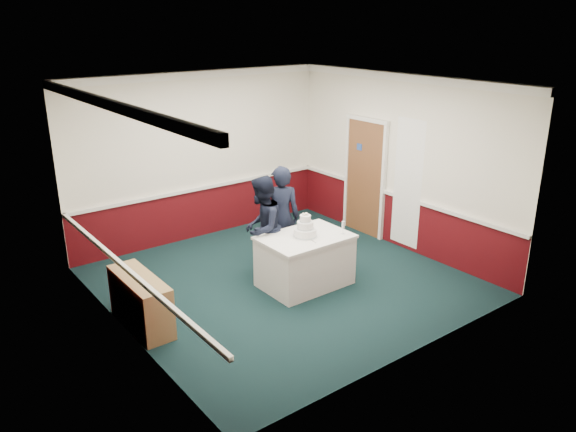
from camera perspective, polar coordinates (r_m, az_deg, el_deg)
ground at (r=8.73m, az=-0.38°, el=-6.64°), size 5.00×5.00×0.00m
room_shell at (r=8.58m, az=-2.45°, el=6.84°), size 5.00×5.00×3.00m
sideboard at (r=7.65m, az=-14.71°, el=-8.40°), size 0.41×1.20×0.70m
cake_table at (r=8.47m, az=1.72°, el=-4.51°), size 1.32×0.92×0.79m
wedding_cake at (r=8.28m, az=1.76°, el=-1.35°), size 0.35×0.35×0.36m
cake_knife at (r=8.15m, az=2.47°, el=-2.50°), size 0.05×0.22×0.00m
champagne_flute at (r=8.38m, az=5.63°, el=-0.97°), size 0.05×0.05×0.21m
person_man at (r=8.57m, az=-2.65°, el=-1.25°), size 1.00×0.97×1.63m
person_woman at (r=8.94m, az=-0.75°, el=-0.12°), size 0.74×0.67×1.69m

